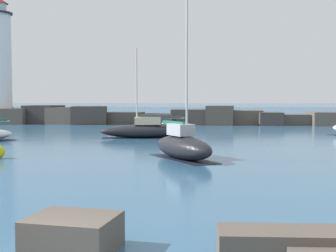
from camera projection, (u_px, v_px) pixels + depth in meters
The scene contains 4 objects.
open_sea_beyond at pixel (191, 111), 120.30m from camera, with size 400.00×116.00×0.01m.
breakwater_jetty at pixel (178, 116), 60.42m from camera, with size 57.20×6.93×2.41m.
sailboat_moored_0 at pixel (183, 145), 25.75m from camera, with size 4.30×5.61×10.87m.
sailboat_moored_3 at pixel (144, 130), 39.49m from camera, with size 7.46×2.67×7.54m.
Camera 1 is at (3.42, -8.02, 3.36)m, focal length 50.00 mm.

